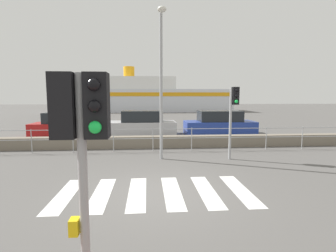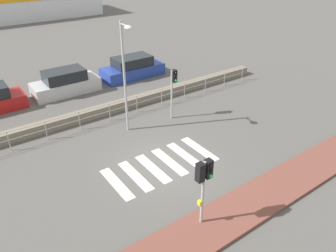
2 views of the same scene
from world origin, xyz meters
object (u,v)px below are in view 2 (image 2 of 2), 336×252
(traffic_light_far, at_px, (173,83))
(streetlamp, at_px, (125,67))
(parked_car_blue, at_px, (133,68))
(traffic_light_near, at_px, (204,177))
(parked_car_silver, at_px, (66,83))

(traffic_light_far, distance_m, streetlamp, 3.15)
(streetlamp, height_order, parked_car_blue, streetlamp)
(traffic_light_far, bearing_deg, traffic_light_near, -119.48)
(traffic_light_near, xyz_separation_m, parked_car_blue, (5.46, 14.12, -1.46))
(traffic_light_far, xyz_separation_m, parked_car_blue, (1.43, 7.00, -1.42))
(traffic_light_near, height_order, traffic_light_far, traffic_light_far)
(parked_car_silver, xyz_separation_m, parked_car_blue, (5.08, 0.00, -0.01))
(traffic_light_far, height_order, parked_car_silver, traffic_light_far)
(parked_car_blue, bearing_deg, traffic_light_far, -101.55)
(parked_car_blue, bearing_deg, streetlamp, -121.53)
(traffic_light_far, bearing_deg, parked_car_blue, 78.45)
(traffic_light_far, bearing_deg, parked_car_silver, 117.57)
(traffic_light_far, height_order, streetlamp, streetlamp)
(streetlamp, distance_m, parked_car_blue, 8.57)
(traffic_light_near, bearing_deg, parked_car_silver, 88.48)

